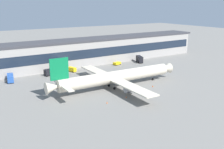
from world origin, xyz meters
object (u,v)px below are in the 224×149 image
(airliner, at_px, (115,77))
(stair_truck, at_px, (50,72))
(pushback_tractor, at_px, (117,63))
(fuel_truck, at_px, (10,78))
(traffic_cone_1, at_px, (126,97))
(traffic_cone_0, at_px, (153,86))
(catering_truck, at_px, (139,59))
(crew_van, at_px, (72,69))
(traffic_cone_2, at_px, (107,103))

(airliner, distance_m, stair_truck, 39.81)
(pushback_tractor, xyz_separation_m, stair_truck, (-43.41, -1.13, 0.93))
(airliner, distance_m, fuel_truck, 51.71)
(airliner, xyz_separation_m, traffic_cone_1, (-3.58, -13.63, -4.59))
(airliner, bearing_deg, traffic_cone_0, -30.04)
(catering_truck, relative_size, traffic_cone_1, 12.48)
(catering_truck, bearing_deg, stair_truck, 179.22)
(airliner, bearing_deg, crew_van, 97.30)
(stair_truck, bearing_deg, fuel_truck, -179.69)
(crew_van, height_order, fuel_truck, fuel_truck)
(traffic_cone_0, bearing_deg, traffic_cone_2, -168.20)
(crew_van, bearing_deg, traffic_cone_2, -99.62)
(crew_van, relative_size, traffic_cone_0, 7.94)
(fuel_truck, xyz_separation_m, catering_truck, (79.39, -0.70, 0.41))
(airliner, xyz_separation_m, traffic_cone_0, (14.91, -8.62, -4.54))
(fuel_truck, distance_m, traffic_cone_1, 59.68)
(fuel_truck, xyz_separation_m, stair_truck, (19.81, 0.11, 0.10))
(stair_truck, relative_size, traffic_cone_0, 9.04)
(airliner, xyz_separation_m, crew_van, (-4.67, 36.51, -3.44))
(fuel_truck, height_order, stair_truck, stair_truck)
(airliner, height_order, traffic_cone_2, airliner)
(airliner, height_order, catering_truck, airliner)
(pushback_tractor, distance_m, fuel_truck, 63.24)
(pushback_tractor, xyz_separation_m, traffic_cone_1, (-29.22, -50.27, -0.74))
(fuel_truck, distance_m, traffic_cone_0, 68.52)
(fuel_truck, distance_m, traffic_cone_2, 55.52)
(crew_van, bearing_deg, stair_truck, -175.62)
(fuel_truck, xyz_separation_m, traffic_cone_2, (24.25, -49.92, -1.58))
(fuel_truck, height_order, traffic_cone_0, fuel_truck)
(traffic_cone_1, bearing_deg, traffic_cone_2, -174.78)
(stair_truck, relative_size, traffic_cone_2, 10.40)
(stair_truck, bearing_deg, airliner, -63.42)
(traffic_cone_2, bearing_deg, crew_van, 80.38)
(catering_truck, xyz_separation_m, stair_truck, (-59.58, 0.81, -0.31))
(catering_truck, xyz_separation_m, traffic_cone_0, (-26.91, -43.31, -1.94))
(pushback_tractor, height_order, catering_truck, catering_truck)
(traffic_cone_0, relative_size, traffic_cone_2, 1.15)
(stair_truck, bearing_deg, catering_truck, -0.78)
(crew_van, relative_size, pushback_tractor, 1.06)
(fuel_truck, bearing_deg, pushback_tractor, 1.12)
(fuel_truck, relative_size, traffic_cone_2, 14.27)
(crew_van, distance_m, traffic_cone_0, 49.21)
(stair_truck, bearing_deg, pushback_tractor, 1.49)
(pushback_tractor, xyz_separation_m, traffic_cone_2, (-38.97, -51.16, -0.74))
(crew_van, bearing_deg, catering_truck, -2.24)
(fuel_truck, height_order, catering_truck, catering_truck)
(traffic_cone_0, distance_m, traffic_cone_1, 19.15)
(stair_truck, height_order, traffic_cone_2, stair_truck)
(traffic_cone_2, bearing_deg, pushback_tractor, 52.70)
(traffic_cone_1, bearing_deg, airliner, 75.29)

